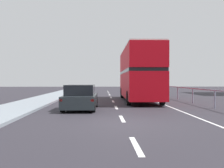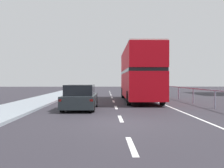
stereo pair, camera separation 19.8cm
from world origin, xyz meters
TOP-DOWN VIEW (x-y plane):
  - ground_plane at (0.00, 0.00)m, footprint 74.31×120.00m
  - lane_paint_markings at (2.21, 8.75)m, footprint 3.65×46.00m
  - bridge_side_railing at (6.00, 9.00)m, footprint 0.10×42.00m
  - double_decker_bus_red at (2.16, 10.99)m, footprint 2.74×10.46m
  - hatchback_car_near at (-2.15, 4.97)m, footprint 1.92×4.22m

SIDE VIEW (x-z plane):
  - ground_plane at x=0.00m, z-range -0.10..0.00m
  - lane_paint_markings at x=2.21m, z-range 0.00..0.01m
  - hatchback_car_near at x=-2.15m, z-range -0.04..1.43m
  - bridge_side_railing at x=6.00m, z-range 0.36..1.51m
  - double_decker_bus_red at x=2.16m, z-range 0.15..4.50m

